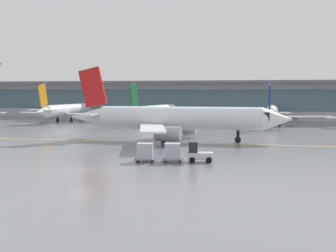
{
  "coord_description": "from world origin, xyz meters",
  "views": [
    {
      "loc": [
        21.13,
        -42.03,
        7.48
      ],
      "look_at": [
        3.21,
        16.92,
        3.0
      ],
      "focal_mm": 54.12,
      "sensor_mm": 36.0,
      "label": 1
    }
  ],
  "objects_px": {
    "taxiing_regional_jet": "(177,119)",
    "baggage_tug": "(198,153)",
    "cargo_dolly_lead": "(173,152)",
    "gate_airplane_2": "(155,112)",
    "gate_airplane_3": "(271,113)",
    "cargo_dolly_trailing": "(145,152)",
    "gate_airplane_1": "(67,110)"
  },
  "relations": [
    {
      "from": "gate_airplane_1",
      "to": "taxiing_regional_jet",
      "type": "bearing_deg",
      "value": -133.75
    },
    {
      "from": "gate_airplane_1",
      "to": "cargo_dolly_trailing",
      "type": "distance_m",
      "value": 68.68
    },
    {
      "from": "gate_airplane_3",
      "to": "cargo_dolly_lead",
      "type": "height_order",
      "value": "gate_airplane_3"
    },
    {
      "from": "cargo_dolly_lead",
      "to": "cargo_dolly_trailing",
      "type": "distance_m",
      "value": 2.85
    },
    {
      "from": "baggage_tug",
      "to": "gate_airplane_3",
      "type": "bearing_deg",
      "value": 72.68
    },
    {
      "from": "cargo_dolly_trailing",
      "to": "gate_airplane_2",
      "type": "bearing_deg",
      "value": 92.22
    },
    {
      "from": "gate_airplane_2",
      "to": "baggage_tug",
      "type": "height_order",
      "value": "gate_airplane_2"
    },
    {
      "from": "gate_airplane_2",
      "to": "cargo_dolly_trailing",
      "type": "xyz_separation_m",
      "value": [
        17.55,
        -55.94,
        -1.56
      ]
    },
    {
      "from": "gate_airplane_1",
      "to": "cargo_dolly_trailing",
      "type": "relative_size",
      "value": 10.73
    },
    {
      "from": "gate_airplane_3",
      "to": "cargo_dolly_lead",
      "type": "distance_m",
      "value": 56.9
    },
    {
      "from": "gate_airplane_3",
      "to": "baggage_tug",
      "type": "bearing_deg",
      "value": 174.24
    },
    {
      "from": "gate_airplane_1",
      "to": "cargo_dolly_trailing",
      "type": "height_order",
      "value": "gate_airplane_1"
    },
    {
      "from": "taxiing_regional_jet",
      "to": "baggage_tug",
      "type": "distance_m",
      "value": 21.09
    },
    {
      "from": "taxiing_regional_jet",
      "to": "cargo_dolly_lead",
      "type": "xyz_separation_m",
      "value": [
        5.21,
        -20.16,
        -2.21
      ]
    },
    {
      "from": "cargo_dolly_lead",
      "to": "baggage_tug",
      "type": "bearing_deg",
      "value": -0.0
    },
    {
      "from": "gate_airplane_3",
      "to": "baggage_tug",
      "type": "height_order",
      "value": "gate_airplane_3"
    },
    {
      "from": "gate_airplane_3",
      "to": "taxiing_regional_jet",
      "type": "bearing_deg",
      "value": 161.33
    },
    {
      "from": "gate_airplane_2",
      "to": "taxiing_regional_jet",
      "type": "bearing_deg",
      "value": -151.36
    },
    {
      "from": "gate_airplane_3",
      "to": "baggage_tug",
      "type": "xyz_separation_m",
      "value": [
        -2.08,
        -56.0,
        -1.72
      ]
    },
    {
      "from": "taxiing_regional_jet",
      "to": "cargo_dolly_lead",
      "type": "bearing_deg",
      "value": -79.26
    },
    {
      "from": "baggage_tug",
      "to": "cargo_dolly_trailing",
      "type": "xyz_separation_m",
      "value": [
        -5.28,
        -1.43,
        0.16
      ]
    },
    {
      "from": "cargo_dolly_lead",
      "to": "cargo_dolly_trailing",
      "type": "height_order",
      "value": "same"
    },
    {
      "from": "taxiing_regional_jet",
      "to": "cargo_dolly_trailing",
      "type": "xyz_separation_m",
      "value": [
        2.46,
        -20.91,
        -2.21
      ]
    },
    {
      "from": "gate_airplane_2",
      "to": "taxiing_regional_jet",
      "type": "xyz_separation_m",
      "value": [
        15.09,
        -35.03,
        0.65
      ]
    },
    {
      "from": "baggage_tug",
      "to": "cargo_dolly_trailing",
      "type": "distance_m",
      "value": 5.47
    },
    {
      "from": "baggage_tug",
      "to": "cargo_dolly_lead",
      "type": "distance_m",
      "value": 2.63
    },
    {
      "from": "gate_airplane_3",
      "to": "cargo_dolly_lead",
      "type": "relative_size",
      "value": 10.76
    },
    {
      "from": "gate_airplane_1",
      "to": "gate_airplane_2",
      "type": "xyz_separation_m",
      "value": [
        21.65,
        -0.44,
        0.0
      ]
    },
    {
      "from": "cargo_dolly_lead",
      "to": "gate_airplane_1",
      "type": "bearing_deg",
      "value": 111.81
    },
    {
      "from": "gate_airplane_2",
      "to": "gate_airplane_3",
      "type": "xyz_separation_m",
      "value": [
        24.9,
        1.5,
        0.0
      ]
    },
    {
      "from": "baggage_tug",
      "to": "cargo_dolly_lead",
      "type": "bearing_deg",
      "value": 180.0
    },
    {
      "from": "gate_airplane_2",
      "to": "baggage_tug",
      "type": "bearing_deg",
      "value": -151.94
    }
  ]
}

